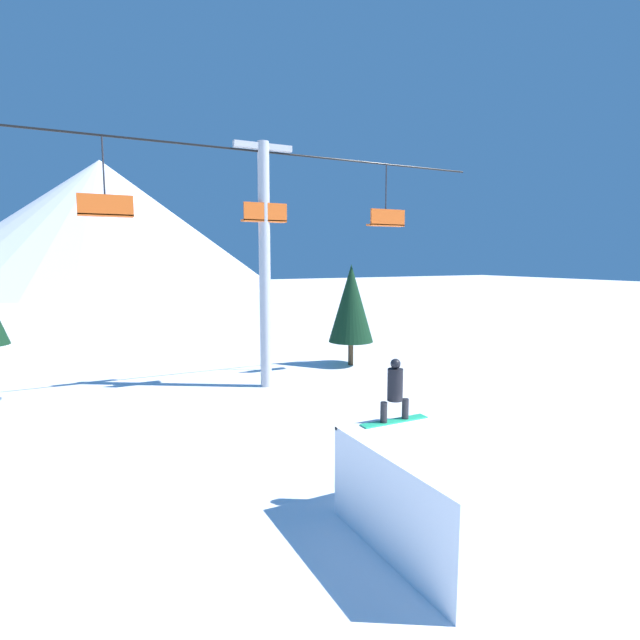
% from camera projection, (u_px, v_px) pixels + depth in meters
% --- Properties ---
extents(ground_plane, '(220.00, 220.00, 0.00)m').
position_uv_depth(ground_plane, '(457.00, 542.00, 9.36)').
color(ground_plane, white).
extents(mountain_ridge, '(60.10, 60.10, 22.13)m').
position_uv_depth(mountain_ridge, '(103.00, 225.00, 87.32)').
color(mountain_ridge, silver).
rests_on(mountain_ridge, ground_plane).
extents(snow_ramp, '(2.37, 3.67, 1.87)m').
position_uv_depth(snow_ramp, '(438.00, 495.00, 9.25)').
color(snow_ramp, white).
rests_on(snow_ramp, ground_plane).
extents(snowboarder, '(1.57, 0.32, 1.35)m').
position_uv_depth(snowboarder, '(395.00, 391.00, 10.43)').
color(snowboarder, '#1E9E6B').
rests_on(snowboarder, snow_ramp).
extents(chairlift, '(20.60, 0.46, 9.85)m').
position_uv_depth(chairlift, '(265.00, 247.00, 20.03)').
color(chairlift, '#B2B2B7').
rests_on(chairlift, ground_plane).
extents(pine_tree_near, '(2.21, 2.21, 5.01)m').
position_uv_depth(pine_tree_near, '(351.00, 303.00, 24.50)').
color(pine_tree_near, '#4C3823').
rests_on(pine_tree_near, ground_plane).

